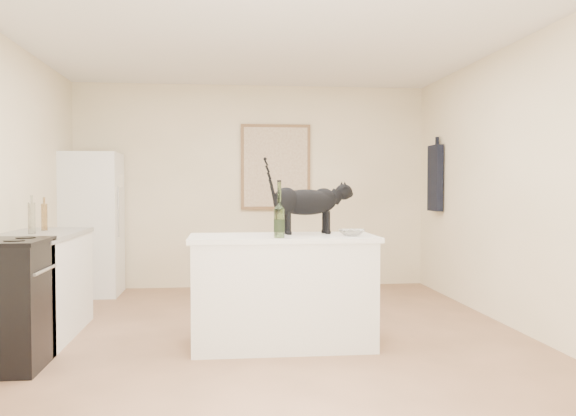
{
  "coord_description": "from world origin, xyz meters",
  "views": [
    {
      "loc": [
        -0.38,
        -5.02,
        1.29
      ],
      "look_at": [
        0.15,
        -0.15,
        1.12
      ],
      "focal_mm": 37.46,
      "sensor_mm": 36.0,
      "label": 1
    }
  ],
  "objects_px": {
    "black_cat": "(306,206)",
    "wine_bottle": "(279,212)",
    "stove": "(0,306)",
    "fridge": "(91,224)",
    "glass_bowl": "(352,233)"
  },
  "relations": [
    {
      "from": "black_cat",
      "to": "wine_bottle",
      "type": "bearing_deg",
      "value": -135.0
    },
    {
      "from": "stove",
      "to": "fridge",
      "type": "relative_size",
      "value": 0.53
    },
    {
      "from": "wine_bottle",
      "to": "black_cat",
      "type": "bearing_deg",
      "value": 53.93
    },
    {
      "from": "fridge",
      "to": "glass_bowl",
      "type": "distance_m",
      "value": 3.72
    },
    {
      "from": "wine_bottle",
      "to": "glass_bowl",
      "type": "distance_m",
      "value": 0.62
    },
    {
      "from": "wine_bottle",
      "to": "glass_bowl",
      "type": "relative_size",
      "value": 1.81
    },
    {
      "from": "fridge",
      "to": "glass_bowl",
      "type": "bearing_deg",
      "value": -45.78
    },
    {
      "from": "wine_bottle",
      "to": "stove",
      "type": "bearing_deg",
      "value": -174.71
    },
    {
      "from": "glass_bowl",
      "to": "stove",
      "type": "bearing_deg",
      "value": -173.74
    },
    {
      "from": "stove",
      "to": "black_cat",
      "type": "height_order",
      "value": "black_cat"
    },
    {
      "from": "fridge",
      "to": "wine_bottle",
      "type": "bearing_deg",
      "value": -54.08
    },
    {
      "from": "stove",
      "to": "black_cat",
      "type": "distance_m",
      "value": 2.42
    },
    {
      "from": "black_cat",
      "to": "glass_bowl",
      "type": "distance_m",
      "value": 0.47
    },
    {
      "from": "black_cat",
      "to": "glass_bowl",
      "type": "xyz_separation_m",
      "value": [
        0.34,
        -0.25,
        -0.21
      ]
    },
    {
      "from": "stove",
      "to": "black_cat",
      "type": "relative_size",
      "value": 1.33
    }
  ]
}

